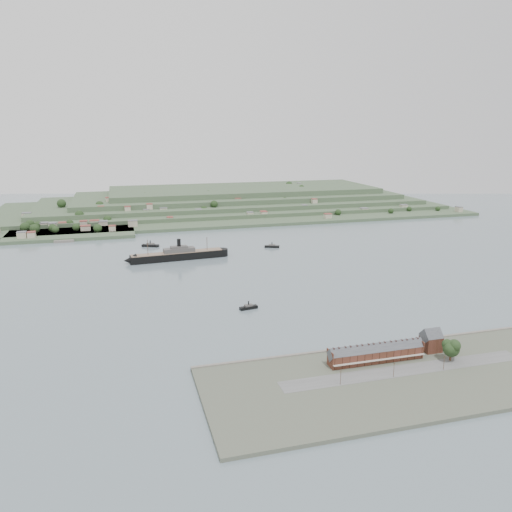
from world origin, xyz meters
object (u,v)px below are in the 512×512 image
object	(u,v)px
tugboat	(249,307)
fig_tree	(452,348)
terrace_row	(376,353)
steamship	(175,255)
gabled_building	(431,340)

from	to	relation	value
tugboat	fig_tree	size ratio (longest dim) A/B	1.10
terrace_row	steamship	distance (m)	270.76
tugboat	gabled_building	bearing A→B (deg)	-50.09
tugboat	fig_tree	xyz separation A→B (m)	(86.40, -114.27, 8.28)
fig_tree	gabled_building	bearing A→B (deg)	102.20
terrace_row	fig_tree	size ratio (longest dim) A/B	4.37
terrace_row	tugboat	xyz separation A→B (m)	(-45.70, 103.51, -5.36)
terrace_row	steamship	xyz separation A→B (m)	(-81.05, 258.33, -2.20)
terrace_row	fig_tree	world-z (taller)	fig_tree
gabled_building	steamship	world-z (taller)	steamship
terrace_row	tugboat	size ratio (longest dim) A/B	3.98
gabled_building	fig_tree	world-z (taller)	gabled_building
terrace_row	fig_tree	xyz separation A→B (m)	(40.70, -10.76, 2.92)
steamship	tugboat	world-z (taller)	steamship
steamship	terrace_row	bearing A→B (deg)	-72.58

